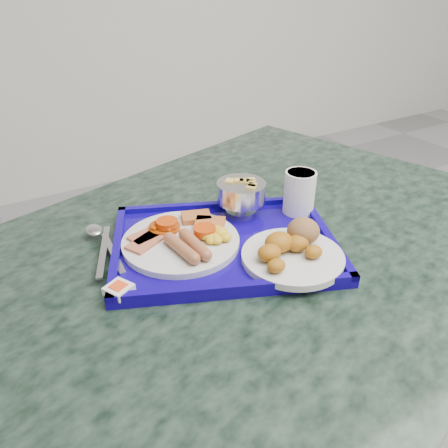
% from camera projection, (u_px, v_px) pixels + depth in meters
% --- Properties ---
extents(table, '(1.49, 1.20, 0.81)m').
position_uv_depth(table, '(238.00, 327.00, 0.95)').
color(table, slate).
rests_on(table, floor).
extents(tray, '(0.50, 0.44, 0.02)m').
position_uv_depth(tray, '(224.00, 244.00, 0.83)').
color(tray, '#100282').
rests_on(tray, table).
extents(main_plate, '(0.22, 0.22, 0.03)m').
position_uv_depth(main_plate, '(185.00, 239.00, 0.82)').
color(main_plate, silver).
rests_on(main_plate, tray).
extents(bread_plate, '(0.18, 0.18, 0.06)m').
position_uv_depth(bread_plate, '(293.00, 249.00, 0.78)').
color(bread_plate, silver).
rests_on(bread_plate, tray).
extents(fruit_bowl, '(0.10, 0.10, 0.07)m').
position_uv_depth(fruit_bowl, '(241.00, 193.00, 0.91)').
color(fruit_bowl, silver).
rests_on(fruit_bowl, tray).
extents(juice_cup, '(0.07, 0.07, 0.09)m').
position_uv_depth(juice_cup, '(300.00, 191.00, 0.91)').
color(juice_cup, white).
rests_on(juice_cup, tray).
extents(spoon, '(0.04, 0.19, 0.01)m').
position_uv_depth(spoon, '(99.00, 236.00, 0.84)').
color(spoon, silver).
rests_on(spoon, tray).
extents(knife, '(0.08, 0.16, 0.00)m').
position_uv_depth(knife, '(104.00, 251.00, 0.80)').
color(knife, silver).
rests_on(knife, tray).
extents(jam_packet, '(0.05, 0.05, 0.02)m').
position_uv_depth(jam_packet, '(119.00, 289.00, 0.70)').
color(jam_packet, white).
rests_on(jam_packet, tray).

